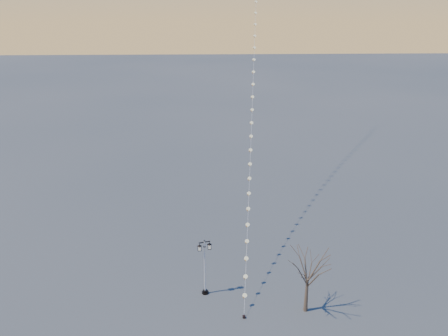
{
  "coord_description": "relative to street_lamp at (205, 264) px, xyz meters",
  "views": [
    {
      "loc": [
        -1.34,
        -26.86,
        20.4
      ],
      "look_at": [
        -0.1,
        6.7,
        8.17
      ],
      "focal_mm": 38.31,
      "sensor_mm": 36.0,
      "label": 1
    }
  ],
  "objects": [
    {
      "name": "bare_tree",
      "position": [
        6.87,
        -2.26,
        0.75
      ],
      "size": [
        2.74,
        2.74,
        4.55
      ],
      "rotation": [
        0.0,
        0.0,
        -0.27
      ],
      "color": "brown",
      "rests_on": "ground"
    },
    {
      "name": "street_lamp",
      "position": [
        0.0,
        0.0,
        0.0
      ],
      "size": [
        1.07,
        0.59,
        4.35
      ],
      "rotation": [
        0.0,
        0.0,
        0.29
      ],
      "color": "black",
      "rests_on": "ground"
    },
    {
      "name": "ground",
      "position": [
        1.61,
        -2.61,
        -2.41
      ],
      "size": [
        300.0,
        300.0,
        0.0
      ],
      "primitive_type": "plane",
      "color": "#474847",
      "rests_on": "ground"
    },
    {
      "name": "kite_train",
      "position": [
        5.09,
        19.15,
        15.14
      ],
      "size": [
        5.59,
        44.71,
        35.29
      ],
      "rotation": [
        0.0,
        0.0,
        -0.13
      ],
      "color": "black",
      "rests_on": "ground"
    }
  ]
}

